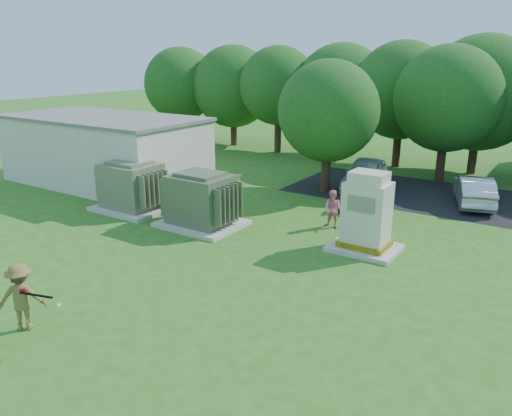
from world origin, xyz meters
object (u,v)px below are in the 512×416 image
Objects in this scene: person_at_picnic at (333,209)px; car_white at (365,174)px; generator_cabinet at (366,217)px; batter at (22,297)px; transformer_right at (201,201)px; car_silver_a at (474,190)px; picnic_table at (362,202)px; transformer_left at (132,187)px.

person_at_picnic is 0.33× the size of car_white.
generator_cabinet is at bearing -79.52° from car_white.
car_white is at bearing 101.62° from person_at_picnic.
generator_cabinet reaches higher than batter.
transformer_right is at bearing -121.48° from car_white.
car_silver_a is at bearing 75.42° from generator_cabinet.
person_at_picnic reaches higher than car_silver_a.
transformer_right is at bearing -132.87° from picnic_table.
generator_cabinet is at bearing -36.79° from person_at_picnic.
generator_cabinet is at bearing 9.69° from transformer_right.
picnic_table is 0.44× the size of car_silver_a.
batter is 0.43× the size of car_silver_a.
car_white is at bearing 69.58° from transformer_right.
person_at_picnic is at bearing 17.23° from transformer_left.
batter is (-3.27, -12.93, 0.38)m from picnic_table.
transformer_left is at bearing -139.98° from car_white.
batter is 16.71m from car_white.
batter is (1.22, -8.10, -0.14)m from transformer_right.
picnic_table is at bearing 85.93° from person_at_picnic.
transformer_left is at bearing 18.63° from car_silver_a.
transformer_left is at bearing -161.58° from person_at_picnic.
batter reaches higher than car_white.
car_silver_a is at bearing 36.12° from transformer_left.
person_at_picnic is (-1.83, 1.43, -0.44)m from generator_cabinet.
car_white reaches higher than picnic_table.
person_at_picnic is at bearing -90.63° from car_white.
transformer_right is 6.20m from generator_cabinet.
generator_cabinet is (9.81, 1.04, 0.20)m from transformer_left.
generator_cabinet is at bearing 6.07° from transformer_left.
batter is at bearing -104.90° from person_at_picnic.
picnic_table is at bearing -143.82° from batter.
car_white is (-2.94, 7.46, -0.43)m from generator_cabinet.
person_at_picnic is (3.05, 10.57, -0.10)m from batter.
batter is 1.14× the size of person_at_picnic.
person_at_picnic is at bearing -145.73° from batter.
generator_cabinet is 4.19m from picnic_table.
person_at_picnic is 6.13m from car_white.
transformer_right is 6.62m from picnic_table.
picnic_table is at bearing 47.13° from transformer_right.
transformer_left is 1.00× the size of transformer_right.
batter reaches higher than car_silver_a.
transformer_left is 0.78× the size of car_silver_a.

